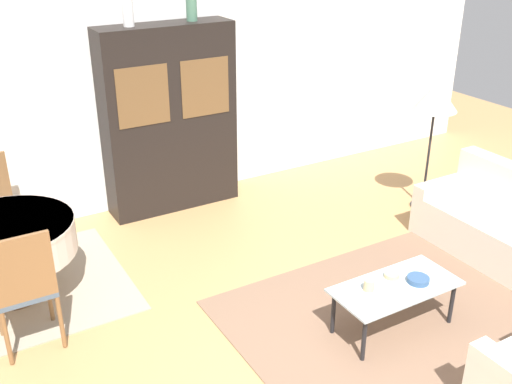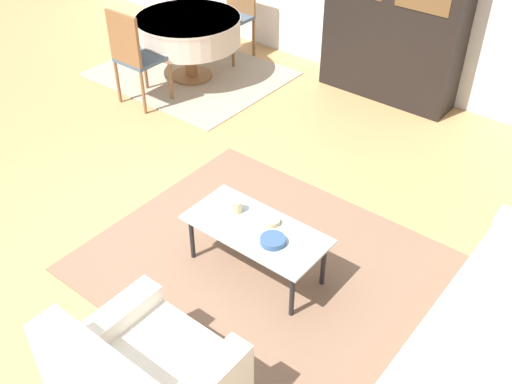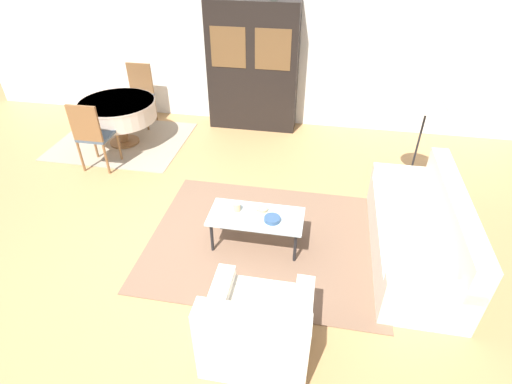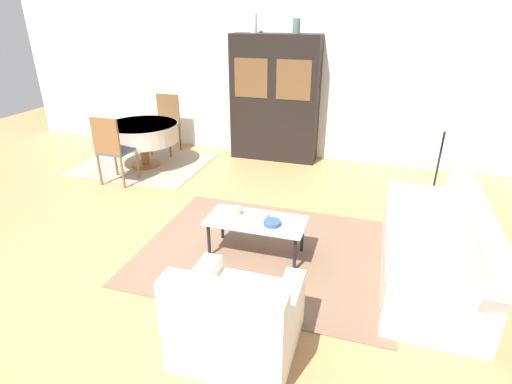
{
  "view_description": "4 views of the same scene",
  "coord_description": "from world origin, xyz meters",
  "px_view_note": "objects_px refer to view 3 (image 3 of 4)",
  "views": [
    {
      "loc": [
        -2.19,
        -2.7,
        3.14
      ],
      "look_at": [
        0.2,
        1.4,
        0.95
      ],
      "focal_mm": 42.0,
      "sensor_mm": 36.0,
      "label": 1
    },
    {
      "loc": [
        2.88,
        -2.3,
        3.24
      ],
      "look_at": [
        0.84,
        0.25,
        0.75
      ],
      "focal_mm": 42.0,
      "sensor_mm": 36.0,
      "label": 2
    },
    {
      "loc": [
        1.47,
        -3.17,
        3.21
      ],
      "look_at": [
        0.84,
        0.25,
        0.75
      ],
      "focal_mm": 28.0,
      "sensor_mm": 36.0,
      "label": 3
    },
    {
      "loc": [
        1.94,
        -3.31,
        2.45
      ],
      "look_at": [
        0.84,
        0.25,
        0.75
      ],
      "focal_mm": 28.0,
      "sensor_mm": 36.0,
      "label": 4
    }
  ],
  "objects_px": {
    "display_cabinet": "(253,68)",
    "dining_table": "(118,110)",
    "cup": "(237,207)",
    "couch": "(420,234)",
    "dining_chair_near": "(92,132)",
    "floor_lamp": "(430,99)",
    "coffee_table": "(256,219)",
    "dining_chair_far": "(139,91)",
    "bowl": "(272,219)",
    "bowl_small": "(262,209)",
    "armchair": "(257,329)"
  },
  "relations": [
    {
      "from": "couch",
      "to": "coffee_table",
      "type": "relative_size",
      "value": 1.97
    },
    {
      "from": "display_cabinet",
      "to": "cup",
      "type": "relative_size",
      "value": 22.43
    },
    {
      "from": "dining_chair_near",
      "to": "bowl_small",
      "type": "height_order",
      "value": "dining_chair_near"
    },
    {
      "from": "floor_lamp",
      "to": "coffee_table",
      "type": "bearing_deg",
      "value": -140.21
    },
    {
      "from": "armchair",
      "to": "cup",
      "type": "height_order",
      "value": "armchair"
    },
    {
      "from": "floor_lamp",
      "to": "bowl",
      "type": "distance_m",
      "value": 2.51
    },
    {
      "from": "armchair",
      "to": "dining_table",
      "type": "relative_size",
      "value": 0.74
    },
    {
      "from": "dining_table",
      "to": "coffee_table",
      "type": "bearing_deg",
      "value": -38.12
    },
    {
      "from": "dining_chair_far",
      "to": "bowl",
      "type": "bearing_deg",
      "value": 133.84
    },
    {
      "from": "armchair",
      "to": "floor_lamp",
      "type": "xyz_separation_m",
      "value": [
        1.64,
        2.94,
        1.0
      ]
    },
    {
      "from": "coffee_table",
      "to": "dining_chair_near",
      "type": "height_order",
      "value": "dining_chair_near"
    },
    {
      "from": "coffee_table",
      "to": "cup",
      "type": "relative_size",
      "value": 11.25
    },
    {
      "from": "cup",
      "to": "bowl_small",
      "type": "distance_m",
      "value": 0.29
    },
    {
      "from": "display_cabinet",
      "to": "cup",
      "type": "xyz_separation_m",
      "value": [
        0.39,
        -3.06,
        -0.59
      ]
    },
    {
      "from": "dining_chair_far",
      "to": "display_cabinet",
      "type": "bearing_deg",
      "value": -173.37
    },
    {
      "from": "dining_chair_far",
      "to": "bowl_small",
      "type": "height_order",
      "value": "dining_chair_far"
    },
    {
      "from": "coffee_table",
      "to": "armchair",
      "type": "bearing_deg",
      "value": -79.16
    },
    {
      "from": "coffee_table",
      "to": "dining_chair_far",
      "type": "xyz_separation_m",
      "value": [
        -2.63,
        2.89,
        0.22
      ]
    },
    {
      "from": "couch",
      "to": "dining_table",
      "type": "relative_size",
      "value": 1.75
    },
    {
      "from": "armchair",
      "to": "floor_lamp",
      "type": "distance_m",
      "value": 3.51
    },
    {
      "from": "coffee_table",
      "to": "dining_table",
      "type": "bearing_deg",
      "value": 141.88
    },
    {
      "from": "couch",
      "to": "dining_chair_far",
      "type": "height_order",
      "value": "dining_chair_far"
    },
    {
      "from": "couch",
      "to": "dining_chair_near",
      "type": "xyz_separation_m",
      "value": [
        -4.43,
        1.08,
        0.3
      ]
    },
    {
      "from": "display_cabinet",
      "to": "dining_table",
      "type": "relative_size",
      "value": 1.77
    },
    {
      "from": "dining_chair_near",
      "to": "dining_chair_far",
      "type": "relative_size",
      "value": 1.0
    },
    {
      "from": "dining_table",
      "to": "display_cabinet",
      "type": "bearing_deg",
      "value": 27.78
    },
    {
      "from": "couch",
      "to": "cup",
      "type": "bearing_deg",
      "value": 92.72
    },
    {
      "from": "couch",
      "to": "coffee_table",
      "type": "distance_m",
      "value": 1.81
    },
    {
      "from": "coffee_table",
      "to": "dining_chair_far",
      "type": "height_order",
      "value": "dining_chair_far"
    },
    {
      "from": "cup",
      "to": "bowl",
      "type": "height_order",
      "value": "cup"
    },
    {
      "from": "dining_table",
      "to": "floor_lamp",
      "type": "relative_size",
      "value": 0.8
    },
    {
      "from": "dining_chair_far",
      "to": "floor_lamp",
      "type": "relative_size",
      "value": 0.7
    },
    {
      "from": "cup",
      "to": "bowl_small",
      "type": "height_order",
      "value": "cup"
    },
    {
      "from": "armchair",
      "to": "dining_chair_near",
      "type": "height_order",
      "value": "dining_chair_near"
    },
    {
      "from": "display_cabinet",
      "to": "dining_table",
      "type": "height_order",
      "value": "display_cabinet"
    },
    {
      "from": "display_cabinet",
      "to": "couch",
      "type": "bearing_deg",
      "value": -50.63
    },
    {
      "from": "armchair",
      "to": "display_cabinet",
      "type": "height_order",
      "value": "display_cabinet"
    },
    {
      "from": "dining_table",
      "to": "bowl",
      "type": "bearing_deg",
      "value": -36.86
    },
    {
      "from": "armchair",
      "to": "dining_chair_far",
      "type": "xyz_separation_m",
      "value": [
        -2.89,
        4.24,
        0.3
      ]
    },
    {
      "from": "display_cabinet",
      "to": "dining_chair_near",
      "type": "bearing_deg",
      "value": -136.86
    },
    {
      "from": "dining_table",
      "to": "floor_lamp",
      "type": "distance_m",
      "value": 4.61
    },
    {
      "from": "coffee_table",
      "to": "bowl_small",
      "type": "distance_m",
      "value": 0.14
    },
    {
      "from": "bowl",
      "to": "dining_table",
      "type": "bearing_deg",
      "value": 143.14
    },
    {
      "from": "coffee_table",
      "to": "dining_table",
      "type": "xyz_separation_m",
      "value": [
        -2.63,
        2.06,
        0.21
      ]
    },
    {
      "from": "coffee_table",
      "to": "dining_chair_far",
      "type": "bearing_deg",
      "value": 132.33
    },
    {
      "from": "couch",
      "to": "coffee_table",
      "type": "bearing_deg",
      "value": 94.99
    },
    {
      "from": "dining_chair_near",
      "to": "cup",
      "type": "distance_m",
      "value": 2.67
    },
    {
      "from": "dining_chair_near",
      "to": "floor_lamp",
      "type": "xyz_separation_m",
      "value": [
        4.53,
        0.34,
        0.7
      ]
    },
    {
      "from": "display_cabinet",
      "to": "dining_chair_far",
      "type": "height_order",
      "value": "display_cabinet"
    },
    {
      "from": "dining_chair_far",
      "to": "bowl",
      "type": "xyz_separation_m",
      "value": [
        2.82,
        -2.94,
        -0.16
      ]
    }
  ]
}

